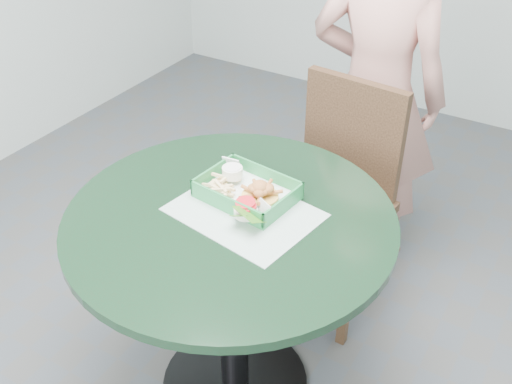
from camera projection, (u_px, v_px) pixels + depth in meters
The scene contains 10 objects.
floor at pixel (235, 383), 2.19m from camera, with size 4.00×5.00×0.02m, color #303335.
cafe_table at pixel (232, 264), 1.86m from camera, with size 0.98×0.98×0.75m.
dining_chair at pixel (339, 185), 2.31m from camera, with size 0.41×0.41×0.93m.
diner_person at pixel (376, 89), 2.39m from camera, with size 0.58×0.38×1.60m, color tan.
placemat at pixel (244, 218), 1.78m from camera, with size 0.41×0.31×0.00m, color #9FBAB1.
food_basket at pixel (247, 198), 1.83m from camera, with size 0.28×0.20×0.06m.
crab_sandwich at pixel (261, 196), 1.78m from camera, with size 0.11×0.11×0.07m.
fries_pile at pixel (222, 190), 1.83m from camera, with size 0.10×0.11×0.04m, color #FBD998, non-canonical shape.
sauce_ramekin at pixel (230, 178), 1.86m from camera, with size 0.06×0.06×0.04m.
garnish_cup at pixel (251, 216), 1.72m from camera, with size 0.10×0.10×0.04m.
Camera 1 is at (0.79, -1.16, 1.83)m, focal length 42.00 mm.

